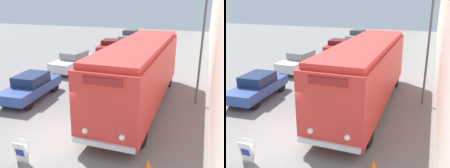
{
  "view_description": "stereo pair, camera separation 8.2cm",
  "coord_description": "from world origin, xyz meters",
  "views": [
    {
      "loc": [
        5.37,
        -8.68,
        5.71
      ],
      "look_at": [
        1.71,
        1.72,
        2.03
      ],
      "focal_mm": 42.0,
      "sensor_mm": 36.0,
      "label": 1
    },
    {
      "loc": [
        5.45,
        -8.65,
        5.71
      ],
      "look_at": [
        1.71,
        1.72,
        2.03
      ],
      "focal_mm": 42.0,
      "sensor_mm": 36.0,
      "label": 2
    }
  ],
  "objects": [
    {
      "name": "parked_car_far",
      "position": [
        -3.9,
        17.11,
        0.77
      ],
      "size": [
        2.31,
        4.53,
        1.45
      ],
      "rotation": [
        0.0,
        0.0,
        0.09
      ],
      "color": "black",
      "rests_on": "ground_plane"
    },
    {
      "name": "parked_car_distant",
      "position": [
        -3.89,
        24.88,
        0.8
      ],
      "size": [
        1.96,
        4.72,
        1.6
      ],
      "rotation": [
        0.0,
        0.0,
        -0.02
      ],
      "color": "black",
      "rests_on": "ground_plane"
    },
    {
      "name": "parked_car_near",
      "position": [
        -3.89,
        3.38,
        0.75
      ],
      "size": [
        1.98,
        4.46,
        1.45
      ],
      "rotation": [
        0.0,
        0.0,
        0.06
      ],
      "color": "black",
      "rests_on": "ground_plane"
    },
    {
      "name": "parked_car_mid",
      "position": [
        -4.37,
        9.75,
        0.78
      ],
      "size": [
        2.19,
        4.77,
        1.54
      ],
      "rotation": [
        0.0,
        0.0,
        -0.1
      ],
      "color": "black",
      "rests_on": "ground_plane"
    },
    {
      "name": "streetlamp",
      "position": [
        5.28,
        5.74,
        4.85
      ],
      "size": [
        0.36,
        0.36,
        7.66
      ],
      "color": "#595E60",
      "rests_on": "ground_plane"
    },
    {
      "name": "ground_plane",
      "position": [
        0.0,
        0.0,
        0.0
      ],
      "size": [
        80.0,
        80.0,
        0.0
      ],
      "primitive_type": "plane",
      "color": "slate"
    },
    {
      "name": "vintage_bus",
      "position": [
        2.31,
        4.37,
        1.98
      ],
      "size": [
        2.57,
        10.77,
        3.52
      ],
      "color": "black",
      "rests_on": "ground_plane"
    },
    {
      "name": "traffic_cone",
      "position": [
        4.02,
        -1.19,
        0.27
      ],
      "size": [
        0.36,
        0.36,
        0.54
      ],
      "color": "black",
      "rests_on": "ground_plane"
    },
    {
      "name": "building_wall_right",
      "position": [
        6.16,
        10.0,
        3.33
      ],
      "size": [
        0.3,
        60.0,
        6.67
      ],
      "color": "beige",
      "rests_on": "ground_plane"
    },
    {
      "name": "sign_board",
      "position": [
        -0.4,
        -2.08,
        0.41
      ],
      "size": [
        0.51,
        0.32,
        0.85
      ],
      "color": "gray",
      "rests_on": "ground_plane"
    }
  ]
}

